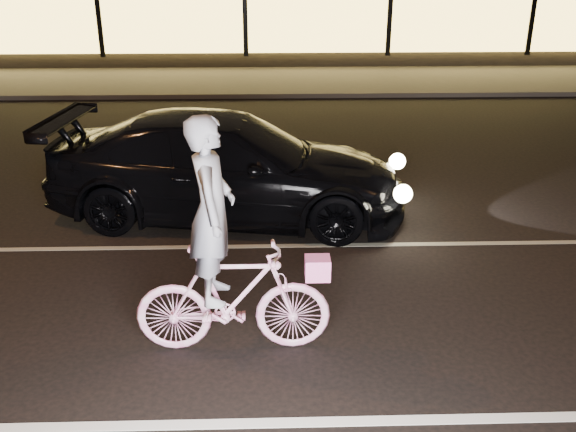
{
  "coord_description": "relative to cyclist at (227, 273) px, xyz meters",
  "views": [
    {
      "loc": [
        0.71,
        -5.87,
        3.81
      ],
      "look_at": [
        0.9,
        0.6,
        1.04
      ],
      "focal_mm": 40.0,
      "sensor_mm": 36.0,
      "label": 1
    }
  ],
  "objects": [
    {
      "name": "ground",
      "position": [
        -0.28,
        0.37,
        -0.87
      ],
      "size": [
        90.0,
        90.0,
        0.0
      ],
      "primitive_type": "plane",
      "color": "black",
      "rests_on": "ground"
    },
    {
      "name": "lane_stripe_near",
      "position": [
        -0.28,
        -1.13,
        -0.86
      ],
      "size": [
        60.0,
        0.12,
        0.01
      ],
      "primitive_type": "cube",
      "color": "silver",
      "rests_on": "ground"
    },
    {
      "name": "lane_stripe_far",
      "position": [
        -0.28,
        2.37,
        -0.86
      ],
      "size": [
        60.0,
        0.1,
        0.01
      ],
      "primitive_type": "cube",
      "color": "gray",
      "rests_on": "ground"
    },
    {
      "name": "sidewalk",
      "position": [
        -0.28,
        13.37,
        -0.81
      ],
      "size": [
        30.0,
        4.0,
        0.12
      ],
      "primitive_type": "cube",
      "color": "#383533",
      "rests_on": "ground"
    },
    {
      "name": "cyclist",
      "position": [
        0.0,
        0.0,
        0.0
      ],
      "size": [
        1.93,
        0.67,
        2.43
      ],
      "rotation": [
        0.0,
        0.0,
        1.57
      ],
      "color": "#E7459E",
      "rests_on": "ground"
    },
    {
      "name": "sedan",
      "position": [
        -0.19,
        3.52,
        -0.1
      ],
      "size": [
        5.49,
        2.81,
        1.52
      ],
      "rotation": [
        0.0,
        0.0,
        1.44
      ],
      "color": "black",
      "rests_on": "ground"
    }
  ]
}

